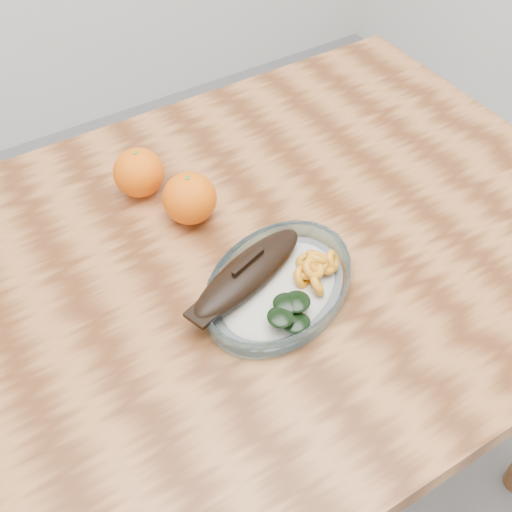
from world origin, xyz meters
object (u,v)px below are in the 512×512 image
Objects in this scene: plated_meal at (278,284)px; orange_right at (139,173)px; orange_left at (190,198)px; dining_table at (231,304)px.

plated_meal is 0.30m from orange_right.
plated_meal is 0.20m from orange_left.
orange_right reaches higher than dining_table.
orange_right is (-0.04, 0.10, -0.00)m from orange_left.
dining_table is 15.01× the size of orange_right.
orange_left reaches higher than orange_right.
dining_table is 0.15m from plated_meal.
orange_left is at bearing 76.55° from plated_meal.
dining_table is 0.18m from orange_left.
plated_meal is (0.03, -0.09, 0.12)m from dining_table.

